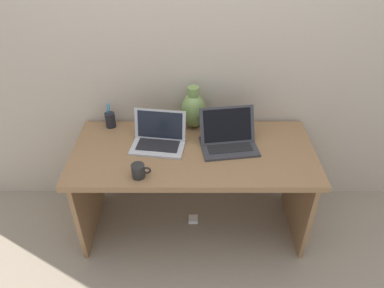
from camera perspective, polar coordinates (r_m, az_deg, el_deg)
ground_plane at (r=2.76m, az=0.00°, el=-12.73°), size 6.00×6.00×0.00m
back_wall at (r=2.38m, az=-0.05°, el=14.35°), size 4.40×0.04×2.40m
desk at (r=2.37m, az=0.00°, el=-3.80°), size 1.54×0.69×0.70m
laptop_left at (r=2.32m, az=-5.49°, el=1.19°), size 0.36×0.27×0.22m
laptop_right at (r=2.31m, az=5.51°, el=1.18°), size 0.38×0.30×0.23m
green_vase at (r=2.45m, az=-0.03°, el=5.47°), size 0.17×0.17×0.30m
coffee_mug at (r=2.08m, az=-8.66°, el=-4.24°), size 0.11×0.08×0.08m
pen_cup at (r=2.55m, az=-13.05°, el=3.73°), size 0.07×0.07×0.18m
power_brick at (r=2.78m, az=-0.09°, el=-11.81°), size 0.07×0.07×0.03m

